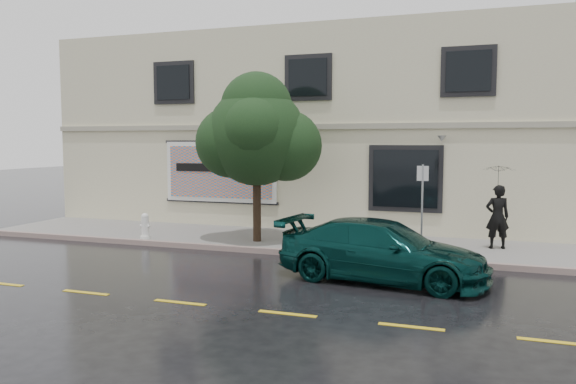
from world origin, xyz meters
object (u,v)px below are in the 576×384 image
(pedestrian, at_px, (497,217))
(fire_hydrant, at_px, (145,226))
(street_tree, at_px, (257,137))
(car, at_px, (382,251))

(pedestrian, distance_m, fire_hydrant, 10.31)
(street_tree, bearing_deg, fire_hydrant, -168.76)
(pedestrian, relative_size, street_tree, 0.39)
(pedestrian, height_order, fire_hydrant, pedestrian)
(street_tree, bearing_deg, pedestrian, 9.10)
(street_tree, relative_size, fire_hydrant, 5.87)
(car, xyz_separation_m, fire_hydrant, (-7.65, 2.30, -0.15))
(pedestrian, bearing_deg, car, 43.29)
(pedestrian, bearing_deg, street_tree, -5.99)
(car, relative_size, fire_hydrant, 5.99)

